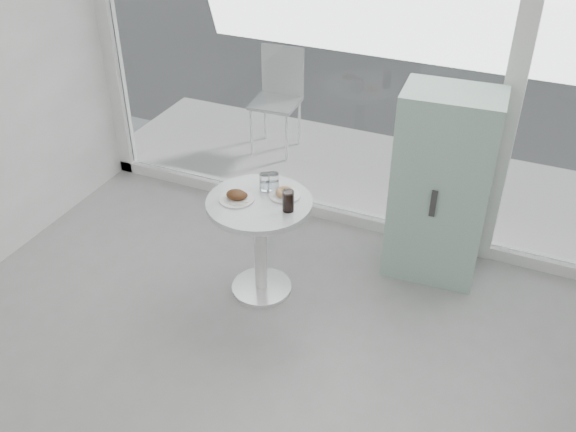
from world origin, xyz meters
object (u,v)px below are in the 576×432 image
at_px(plate_donut, 285,194).
at_px(cola_glass, 288,201).
at_px(mint_cabinet, 441,187).
at_px(water_tumbler_b, 273,183).
at_px(plate_fritter, 237,196).
at_px(water_tumbler_a, 265,183).
at_px(main_table, 260,227).
at_px(patio_chair, 279,93).

distance_m(plate_donut, cola_glass, 0.18).
distance_m(mint_cabinet, cola_glass, 1.15).
bearing_deg(water_tumbler_b, plate_fritter, -127.87).
distance_m(plate_donut, water_tumbler_b, 0.12).
bearing_deg(water_tumbler_a, plate_fritter, -120.77).
distance_m(mint_cabinet, plate_fritter, 1.45).
distance_m(main_table, plate_fritter, 0.29).
distance_m(main_table, cola_glass, 0.37).
bearing_deg(cola_glass, plate_fritter, -176.77).
relative_size(mint_cabinet, water_tumbler_b, 11.40).
distance_m(plate_fritter, water_tumbler_a, 0.23).
bearing_deg(mint_cabinet, water_tumbler_a, -155.10).
xyz_separation_m(main_table, water_tumbler_a, (-0.02, 0.14, 0.27)).
relative_size(patio_chair, plate_fritter, 4.20).
distance_m(plate_fritter, water_tumbler_b, 0.27).
height_order(water_tumbler_a, cola_glass, cola_glass).
bearing_deg(main_table, mint_cabinet, 34.91).
bearing_deg(patio_chair, cola_glass, -67.74).
relative_size(plate_donut, cola_glass, 1.46).
height_order(patio_chair, water_tumbler_a, patio_chair).
height_order(mint_cabinet, patio_chair, mint_cabinet).
relative_size(main_table, patio_chair, 0.77).
xyz_separation_m(patio_chair, plate_fritter, (0.65, -2.09, 0.18)).
relative_size(patio_chair, plate_donut, 4.64).
xyz_separation_m(patio_chair, cola_glass, (1.01, -2.07, 0.23)).
xyz_separation_m(water_tumbler_b, cola_glass, (0.20, -0.19, 0.01)).
bearing_deg(plate_fritter, main_table, 19.86).
bearing_deg(water_tumbler_a, cola_glass, -34.84).
bearing_deg(water_tumbler_a, plate_donut, -8.02).
xyz_separation_m(plate_fritter, water_tumbler_b, (0.17, 0.22, 0.03)).
xyz_separation_m(main_table, water_tumbler_b, (0.03, 0.16, 0.28)).
relative_size(mint_cabinet, plate_donut, 6.73).
height_order(patio_chair, water_tumbler_b, patio_chair).
height_order(plate_donut, cola_glass, cola_glass).
height_order(plate_fritter, plate_donut, plate_fritter).
bearing_deg(plate_fritter, water_tumbler_b, 52.13).
distance_m(water_tumbler_a, cola_glass, 0.30).
height_order(patio_chair, plate_donut, patio_chair).
relative_size(plate_fritter, cola_glass, 1.61).
xyz_separation_m(main_table, cola_glass, (0.23, -0.03, 0.29)).
distance_m(plate_fritter, plate_donut, 0.32).
height_order(plate_donut, water_tumbler_b, water_tumbler_b).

